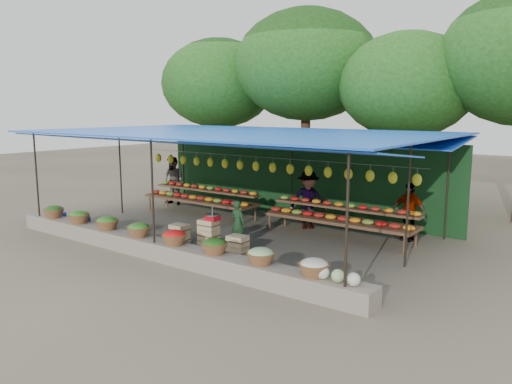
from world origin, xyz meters
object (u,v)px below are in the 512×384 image
Objects in this scene: blue_crate_front at (58,216)px; weighing_scale at (212,217)px; blue_crate_back at (79,222)px; crate_counter at (208,238)px; vendor_seated at (238,223)px.

weighing_scale is at bearing 12.58° from blue_crate_front.
weighing_scale is 4.82m from blue_crate_back.
crate_counter reaches higher than blue_crate_back.
crate_counter is 5.93m from blue_crate_front.
crate_counter is at bearing 68.91° from vendor_seated.
vendor_seated is 6.38m from blue_crate_front.
blue_crate_front is 0.84× the size of blue_crate_back.
crate_counter is at bearing 180.00° from weighing_scale.
weighing_scale is 6.13m from blue_crate_front.
crate_counter is 6.88× the size of weighing_scale.
vendor_seated is 2.16× the size of blue_crate_back.
crate_counter is 0.86m from vendor_seated.
blue_crate_back is (-4.94, -1.23, -0.42)m from vendor_seated.
blue_crate_front is 1.35m from blue_crate_back.
vendor_seated is at bearing 64.25° from crate_counter.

